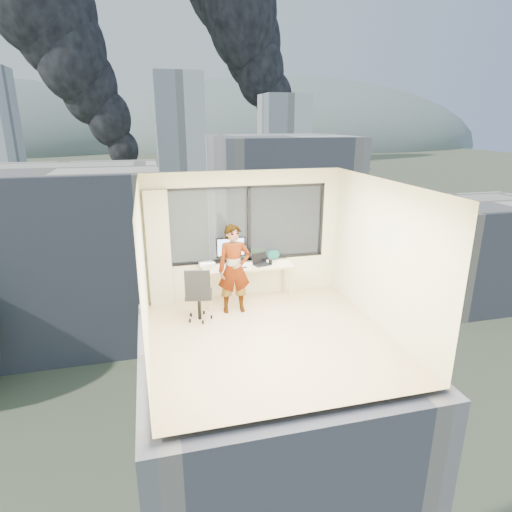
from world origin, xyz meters
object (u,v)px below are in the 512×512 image
object	(u,v)px
chair	(199,293)
monitor	(231,251)
person	(234,269)
laptop	(262,260)
desk	(248,283)
game_console	(207,264)
handbag	(273,255)

from	to	relation	value
chair	monitor	world-z (taller)	monitor
person	laptop	size ratio (longest dim) A/B	5.00
chair	monitor	distance (m)	1.18
chair	laptop	world-z (taller)	chair
desk	game_console	xyz separation A→B (m)	(-0.80, 0.18, 0.41)
desk	handbag	world-z (taller)	handbag
monitor	laptop	bearing A→B (deg)	-12.21
chair	handbag	size ratio (longest dim) A/B	3.75
person	handbag	bearing A→B (deg)	36.03
game_console	handbag	size ratio (longest dim) A/B	1.00
desk	chair	bearing A→B (deg)	-148.88
desk	laptop	xyz separation A→B (m)	(0.28, -0.04, 0.48)
person	monitor	bearing A→B (deg)	86.66
desk	handbag	xyz separation A→B (m)	(0.59, 0.22, 0.48)
desk	monitor	distance (m)	0.75
handbag	laptop	bearing A→B (deg)	-143.60
monitor	handbag	world-z (taller)	monitor
desk	laptop	bearing A→B (deg)	-9.06
person	game_console	world-z (taller)	person
person	monitor	size ratio (longest dim) A/B	2.87
monitor	handbag	xyz separation A→B (m)	(0.92, 0.12, -0.19)
monitor	game_console	bearing A→B (deg)	170.56
monitor	game_console	distance (m)	0.55
chair	handbag	world-z (taller)	chair
desk	game_console	world-z (taller)	game_console
desk	person	distance (m)	0.76
handbag	game_console	bearing A→B (deg)	178.08
person	chair	bearing A→B (deg)	-162.81
chair	game_console	size ratio (longest dim) A/B	3.75
laptop	monitor	bearing A→B (deg)	150.24
person	handbag	distance (m)	1.17
person	monitor	xyz separation A→B (m)	(0.04, 0.54, 0.19)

